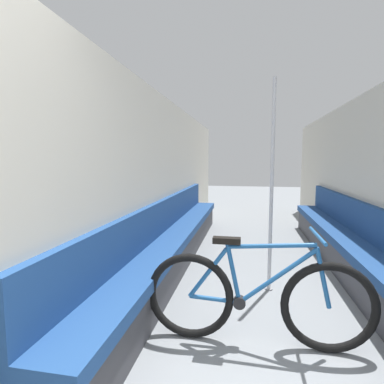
{
  "coord_description": "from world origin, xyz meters",
  "views": [
    {
      "loc": [
        -0.15,
        -0.46,
        1.35
      ],
      "look_at": [
        -0.8,
        2.99,
        0.97
      ],
      "focal_mm": 28.0,
      "sensor_mm": 36.0,
      "label": 1
    }
  ],
  "objects_px": {
    "bench_seat_row_left": "(174,243)",
    "grab_pole_near": "(272,190)",
    "bench_seat_row_right": "(354,252)",
    "bicycle": "(256,299)"
  },
  "relations": [
    {
      "from": "bench_seat_row_left",
      "to": "grab_pole_near",
      "type": "distance_m",
      "value": 1.47
    },
    {
      "from": "bench_seat_row_right",
      "to": "bicycle",
      "type": "bearing_deg",
      "value": -127.0
    },
    {
      "from": "bench_seat_row_left",
      "to": "bicycle",
      "type": "height_order",
      "value": "bicycle"
    },
    {
      "from": "bench_seat_row_right",
      "to": "bicycle",
      "type": "xyz_separation_m",
      "value": [
        -1.14,
        -1.51,
        0.06
      ]
    },
    {
      "from": "bench_seat_row_left",
      "to": "bench_seat_row_right",
      "type": "height_order",
      "value": "same"
    },
    {
      "from": "bench_seat_row_right",
      "to": "bicycle",
      "type": "height_order",
      "value": "bicycle"
    },
    {
      "from": "bicycle",
      "to": "grab_pole_near",
      "type": "relative_size",
      "value": 0.76
    },
    {
      "from": "bench_seat_row_right",
      "to": "bicycle",
      "type": "distance_m",
      "value": 1.89
    },
    {
      "from": "bench_seat_row_right",
      "to": "grab_pole_near",
      "type": "height_order",
      "value": "grab_pole_near"
    },
    {
      "from": "bench_seat_row_left",
      "to": "grab_pole_near",
      "type": "relative_size",
      "value": 2.39
    }
  ]
}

